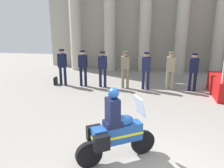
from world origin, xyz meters
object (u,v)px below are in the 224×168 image
object	(u,v)px
officer_in_row_0	(62,64)
officer_in_row_3	(125,67)
motorcycle_with_rider	(114,131)
officer_in_row_4	(146,68)
briefcase_on_ground	(56,81)
officer_in_row_6	(194,69)
officer_in_row_5	(171,68)
officer_in_row_2	(103,66)
officer_in_row_1	(83,65)

from	to	relation	value
officer_in_row_0	officer_in_row_3	size ratio (longest dim) A/B	1.02
motorcycle_with_rider	officer_in_row_4	bearing A→B (deg)	52.24
officer_in_row_3	officer_in_row_4	bearing A→B (deg)	-178.45
officer_in_row_4	briefcase_on_ground	distance (m)	4.39
officer_in_row_4	briefcase_on_ground	size ratio (longest dim) A/B	4.73
officer_in_row_4	officer_in_row_6	distance (m)	2.06
officer_in_row_4	officer_in_row_5	size ratio (longest dim) A/B	0.99
briefcase_on_ground	motorcycle_with_rider	bearing A→B (deg)	-58.09
officer_in_row_6	briefcase_on_ground	world-z (taller)	officer_in_row_6
officer_in_row_0	motorcycle_with_rider	distance (m)	6.62
officer_in_row_5	motorcycle_with_rider	bearing A→B (deg)	77.50
officer_in_row_2	officer_in_row_3	size ratio (longest dim) A/B	0.99
officer_in_row_5	briefcase_on_ground	size ratio (longest dim) A/B	4.77
officer_in_row_1	motorcycle_with_rider	size ratio (longest dim) A/B	0.89
officer_in_row_4	briefcase_on_ground	bearing A→B (deg)	2.88
officer_in_row_2	motorcycle_with_rider	size ratio (longest dim) A/B	0.88
officer_in_row_1	officer_in_row_5	bearing A→B (deg)	-175.35
officer_in_row_2	officer_in_row_3	bearing A→B (deg)	-177.04
officer_in_row_1	officer_in_row_3	bearing A→B (deg)	-177.06
officer_in_row_0	motorcycle_with_rider	size ratio (longest dim) A/B	0.91
officer_in_row_3	officer_in_row_2	bearing A→B (deg)	2.96
officer_in_row_2	officer_in_row_5	xyz separation A→B (m)	(3.06, 0.03, 0.02)
officer_in_row_0	officer_in_row_1	xyz separation A→B (m)	(1.00, -0.02, -0.01)
officer_in_row_3	briefcase_on_ground	bearing A→B (deg)	3.25
officer_in_row_3	officer_in_row_6	distance (m)	2.99
officer_in_row_1	officer_in_row_6	xyz separation A→B (m)	(4.98, -0.06, -0.00)
officer_in_row_1	briefcase_on_ground	size ratio (longest dim) A/B	4.72
officer_in_row_2	officer_in_row_6	size ratio (longest dim) A/B	0.98
officer_in_row_2	officer_in_row_4	world-z (taller)	officer_in_row_4
officer_in_row_3	motorcycle_with_rider	distance (m)	5.71
officer_in_row_5	officer_in_row_0	bearing A→B (deg)	4.40
motorcycle_with_rider	briefcase_on_ground	xyz separation A→B (m)	(-3.60, 5.79, -0.61)
briefcase_on_ground	officer_in_row_5	bearing A→B (deg)	-0.26
officer_in_row_5	officer_in_row_3	bearing A→B (deg)	6.34
officer_in_row_4	officer_in_row_6	size ratio (longest dim) A/B	1.00
officer_in_row_1	officer_in_row_3	size ratio (longest dim) A/B	1.00
officer_in_row_4	briefcase_on_ground	world-z (taller)	officer_in_row_4
officer_in_row_2	officer_in_row_5	size ratio (longest dim) A/B	0.98
officer_in_row_1	officer_in_row_2	world-z (taller)	officer_in_row_1
officer_in_row_0	officer_in_row_2	distance (m)	1.94
officer_in_row_6	motorcycle_with_rider	distance (m)	6.35
officer_in_row_1	officer_in_row_2	size ratio (longest dim) A/B	1.01
officer_in_row_4	motorcycle_with_rider	xyz separation A→B (m)	(-0.70, -5.65, -0.21)
officer_in_row_1	motorcycle_with_rider	xyz separation A→B (m)	(2.22, -5.77, -0.21)
officer_in_row_4	officer_in_row_2	bearing A→B (deg)	2.30
officer_in_row_5	officer_in_row_6	size ratio (longest dim) A/B	1.01
officer_in_row_2	officer_in_row_6	xyz separation A→B (m)	(4.05, -0.03, 0.01)
officer_in_row_3	officer_in_row_6	xyz separation A→B (m)	(2.99, 0.00, -0.00)
officer_in_row_6	motorcycle_with_rider	xyz separation A→B (m)	(-2.77, -5.71, -0.21)
officer_in_row_6	officer_in_row_0	bearing A→B (deg)	3.90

